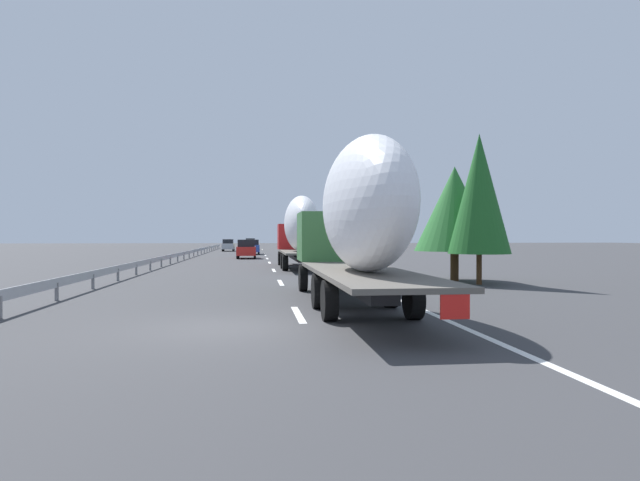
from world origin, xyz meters
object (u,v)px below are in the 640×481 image
object	(u,v)px
truck_lead	(300,229)
car_silver_hatch	(228,245)
car_blue_sedan	(252,247)
car_yellow_coupe	(250,244)
road_sign	(308,236)
truck_trailing	(357,219)
car_red_compact	(246,249)

from	to	relation	value
truck_lead	car_silver_hatch	bearing A→B (deg)	8.71
car_blue_sedan	car_yellow_coupe	xyz separation A→B (m)	(26.59, 0.45, 0.02)
road_sign	car_blue_sedan	bearing A→B (deg)	54.29
car_silver_hatch	car_yellow_coupe	bearing A→B (deg)	-15.37
truck_trailing	car_silver_hatch	world-z (taller)	truck_trailing
truck_trailing	truck_lead	bearing A→B (deg)	-0.00
truck_trailing	car_red_compact	distance (m)	38.57
truck_lead	truck_trailing	xyz separation A→B (m)	(-20.47, 0.00, 0.01)
truck_lead	car_yellow_coupe	bearing A→B (deg)	3.80
car_red_compact	road_sign	world-z (taller)	road_sign
car_blue_sedan	car_red_compact	size ratio (longest dim) A/B	1.08
truck_lead	truck_trailing	size ratio (longest dim) A/B	0.89
truck_trailing	road_sign	world-z (taller)	truck_trailing
truck_lead	car_yellow_coupe	size ratio (longest dim) A/B	3.18
truck_lead	truck_trailing	distance (m)	20.47
truck_trailing	car_yellow_coupe	xyz separation A→B (m)	(77.28, 3.78, -1.72)
truck_trailing	car_silver_hatch	bearing A→B (deg)	6.03
truck_trailing	car_blue_sedan	bearing A→B (deg)	3.76
car_blue_sedan	car_silver_hatch	size ratio (longest dim) A/B	1.08
car_blue_sedan	car_silver_hatch	bearing A→B (deg)	13.48
truck_trailing	car_red_compact	xyz separation A→B (m)	(38.34, 3.84, -1.72)
truck_lead	car_red_compact	distance (m)	18.35
car_blue_sedan	car_red_compact	xyz separation A→B (m)	(-12.36, 0.51, 0.02)
car_yellow_coupe	road_sign	size ratio (longest dim) A/B	1.28
truck_trailing	car_silver_hatch	distance (m)	66.15
car_red_compact	road_sign	distance (m)	10.47
car_silver_hatch	road_sign	size ratio (longest dim) A/B	1.38
car_blue_sedan	road_sign	bearing A→B (deg)	-125.71
car_blue_sedan	car_yellow_coupe	distance (m)	26.59
car_blue_sedan	road_sign	world-z (taller)	road_sign
truck_lead	car_silver_hatch	xyz separation A→B (m)	(45.29, 6.94, -1.74)
car_silver_hatch	road_sign	distance (m)	22.14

